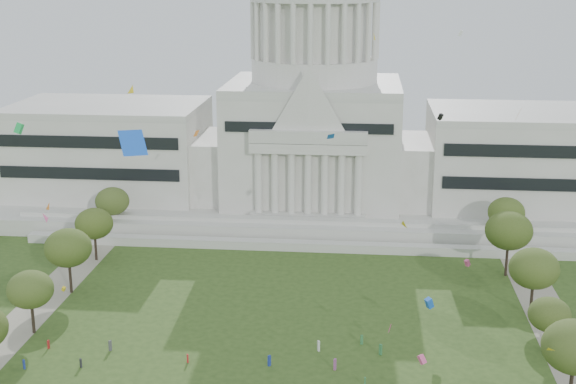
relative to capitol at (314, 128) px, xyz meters
name	(u,v)px	position (x,y,z in m)	size (l,w,h in m)	color
capitol	(314,128)	(0.00, 0.00, 0.00)	(160.00, 64.50, 91.30)	#B9B7AE
path_left	(3,341)	(-48.00, -83.59, -22.28)	(8.00, 160.00, 0.04)	gray
path_right	(574,367)	(48.00, -83.59, -22.28)	(8.00, 160.00, 0.04)	gray
row_tree_r_2	(575,347)	(44.17, -96.15, -12.64)	(9.55, 9.55, 13.58)	black
row_tree_l_3	(30,290)	(-44.09, -79.67, -14.09)	(8.12, 8.12, 11.55)	black
row_tree_r_3	(549,315)	(44.40, -79.10, -15.21)	(7.01, 7.01, 9.98)	black
row_tree_l_4	(68,248)	(-44.08, -61.17, -12.90)	(9.29, 9.29, 13.21)	black
row_tree_r_4	(534,269)	(44.76, -63.55, -13.01)	(9.19, 9.19, 13.06)	black
row_tree_l_5	(94,224)	(-45.22, -42.58, -13.88)	(8.33, 8.33, 11.85)	black
row_tree_r_5	(509,231)	(43.49, -43.40, -12.37)	(9.82, 9.82, 13.96)	black
row_tree_l_6	(112,201)	(-46.87, -24.45, -14.02)	(8.19, 8.19, 11.64)	black
row_tree_r_6	(506,212)	(45.96, -25.46, -13.79)	(8.42, 8.42, 11.97)	black
kite_swarm	(269,248)	(1.10, -106.04, 4.38)	(85.01, 107.99, 62.42)	white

